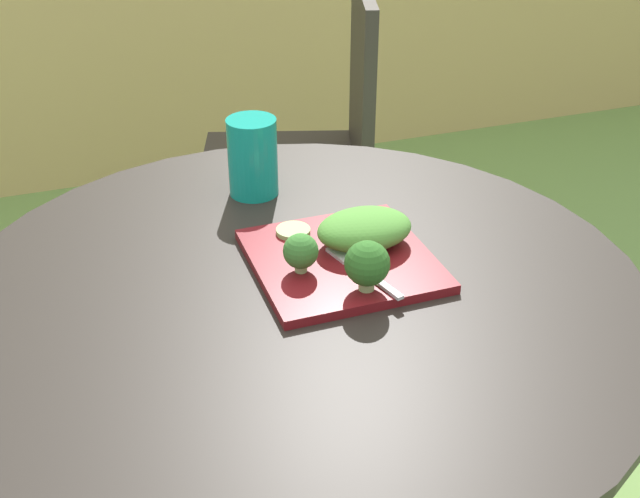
{
  "coord_description": "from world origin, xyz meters",
  "views": [
    {
      "loc": [
        -0.27,
        -0.85,
        1.33
      ],
      "look_at": [
        0.04,
        0.01,
        0.78
      ],
      "focal_mm": 44.62,
      "sensor_mm": 36.0,
      "label": 1
    }
  ],
  "objects_px": {
    "fork": "(358,266)",
    "drinking_glass": "(253,161)",
    "patio_chair": "(318,136)",
    "salad_plate": "(341,260)"
  },
  "relations": [
    {
      "from": "drinking_glass",
      "to": "fork",
      "type": "height_order",
      "value": "drinking_glass"
    },
    {
      "from": "patio_chair",
      "to": "fork",
      "type": "xyz_separation_m",
      "value": [
        -0.28,
        -0.97,
        0.23
      ]
    },
    {
      "from": "salad_plate",
      "to": "drinking_glass",
      "type": "bearing_deg",
      "value": 102.2
    },
    {
      "from": "fork",
      "to": "drinking_glass",
      "type": "bearing_deg",
      "value": 102.62
    },
    {
      "from": "drinking_glass",
      "to": "fork",
      "type": "bearing_deg",
      "value": -77.38
    },
    {
      "from": "salad_plate",
      "to": "drinking_glass",
      "type": "relative_size",
      "value": 1.91
    },
    {
      "from": "patio_chair",
      "to": "salad_plate",
      "type": "relative_size",
      "value": 3.69
    },
    {
      "from": "patio_chair",
      "to": "drinking_glass",
      "type": "relative_size",
      "value": 7.04
    },
    {
      "from": "drinking_glass",
      "to": "fork",
      "type": "distance_m",
      "value": 0.3
    },
    {
      "from": "salad_plate",
      "to": "drinking_glass",
      "type": "distance_m",
      "value": 0.27
    }
  ]
}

